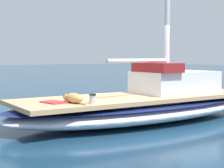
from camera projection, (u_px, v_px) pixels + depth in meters
name	position (u px, v px, depth m)	size (l,w,h in m)	color
ground_plane	(140.00, 121.00, 9.10)	(120.00, 120.00, 0.00)	navy
sailboat_main	(140.00, 108.00, 9.07)	(3.77, 7.57, 0.66)	white
cabin_house	(173.00, 81.00, 9.61)	(1.77, 2.44, 0.84)	silver
dog_tan	(73.00, 98.00, 7.57)	(0.95, 0.34, 0.22)	tan
deck_winch	(93.00, 99.00, 7.46)	(0.16, 0.16, 0.21)	#B7B7BC
coiled_rope	(96.00, 95.00, 8.98)	(0.32, 0.32, 0.04)	beige
deck_towel	(53.00, 102.00, 7.58)	(0.56, 0.36, 0.03)	#C6333D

